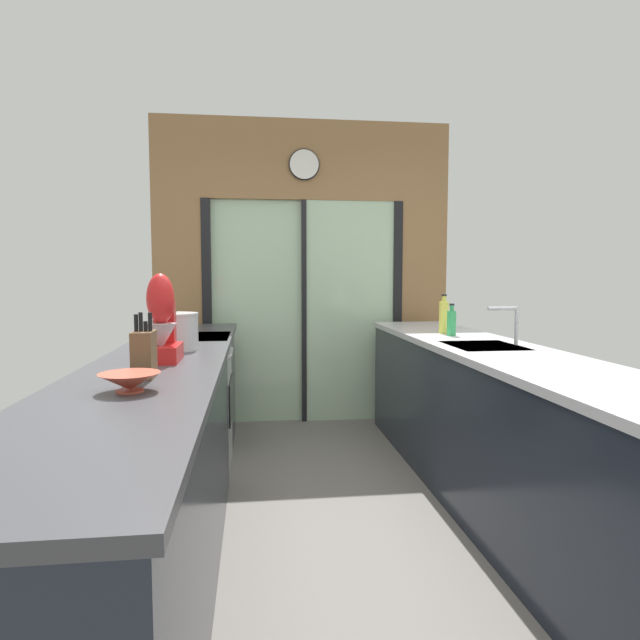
{
  "coord_description": "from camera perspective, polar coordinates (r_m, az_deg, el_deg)",
  "views": [
    {
      "loc": [
        -0.45,
        -2.45,
        1.33
      ],
      "look_at": [
        -0.04,
        0.86,
        1.05
      ],
      "focal_mm": 30.25,
      "sensor_mm": 36.0,
      "label": 1
    }
  ],
  "objects": [
    {
      "name": "back_wall_unit",
      "position": [
        4.87,
        -1.73,
        7.0
      ],
      "size": [
        2.64,
        0.12,
        2.7
      ],
      "color": "olive",
      "rests_on": "ground_plane"
    },
    {
      "name": "ground_plane",
      "position": [
        3.36,
        1.35,
        -18.76
      ],
      "size": [
        5.04,
        7.6,
        0.02
      ],
      "primitive_type": "cube",
      "color": "slate"
    },
    {
      "name": "right_counter_run",
      "position": [
        3.19,
        18.93,
        -11.29
      ],
      "size": [
        0.62,
        3.8,
        0.92
      ],
      "color": "#1E232D",
      "rests_on": "ground_plane"
    },
    {
      "name": "mixing_bowl",
      "position": [
        2.02,
        -19.5,
        -6.17
      ],
      "size": [
        0.21,
        0.21,
        0.07
      ],
      "color": "#BC4C38",
      "rests_on": "left_counter_run"
    },
    {
      "name": "sink_faucet",
      "position": [
        3.37,
        19.56,
        0.11
      ],
      "size": [
        0.19,
        0.02,
        0.23
      ],
      "color": "#B7BABC",
      "rests_on": "right_counter_run"
    },
    {
      "name": "stock_pot",
      "position": [
        3.08,
        -15.17,
        -1.16
      ],
      "size": [
        0.27,
        0.27,
        0.23
      ],
      "color": "#B7BABC",
      "rests_on": "left_counter_run"
    },
    {
      "name": "oven_range",
      "position": [
        3.83,
        -13.85,
        -8.61
      ],
      "size": [
        0.6,
        0.6,
        0.92
      ],
      "color": "#B7BABC",
      "rests_on": "ground_plane"
    },
    {
      "name": "knife_block",
      "position": [
        2.26,
        -18.13,
        -3.41
      ],
      "size": [
        0.08,
        0.14,
        0.26
      ],
      "color": "brown",
      "rests_on": "left_counter_run"
    },
    {
      "name": "stand_mixer",
      "position": [
        2.68,
        -16.41,
        -0.8
      ],
      "size": [
        0.17,
        0.27,
        0.42
      ],
      "color": "red",
      "rests_on": "left_counter_run"
    },
    {
      "name": "left_counter_run",
      "position": [
        2.76,
        -16.69,
        -13.73
      ],
      "size": [
        0.62,
        3.8,
        0.92
      ],
      "color": "#1E232D",
      "rests_on": "ground_plane"
    },
    {
      "name": "soap_bottle_near",
      "position": [
        3.79,
        13.75,
        -0.23
      ],
      "size": [
        0.06,
        0.06,
        0.22
      ],
      "color": "#339E56",
      "rests_on": "right_counter_run"
    },
    {
      "name": "soap_bottle_far",
      "position": [
        3.93,
        12.96,
        0.38
      ],
      "size": [
        0.07,
        0.07,
        0.28
      ],
      "color": "#D1CC4C",
      "rests_on": "right_counter_run"
    }
  ]
}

